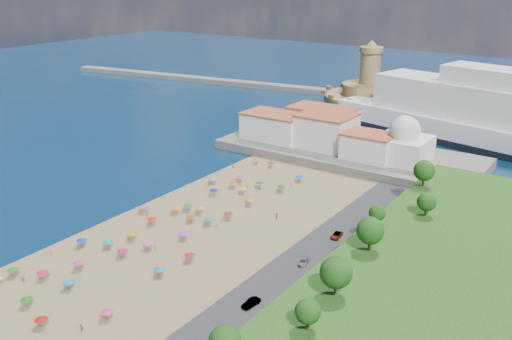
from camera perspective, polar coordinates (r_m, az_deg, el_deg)
The scene contains 11 objects.
ground at distance 148.72m, azimuth -6.78°, elevation -5.27°, with size 700.00×700.00×0.00m, color #071938.
terrace at distance 200.54m, azimuth 9.24°, elevation 1.70°, with size 90.00×36.00×3.00m, color #59544C.
jetty at distance 240.09m, azimuth 8.15°, elevation 4.65°, with size 18.00×70.00×2.40m, color #59544C.
breakwater at distance 328.79m, azimuth -3.74°, elevation 8.85°, with size 200.00×7.00×2.60m, color #59544C.
waterfront_buildings at distance 204.89m, azimuth 6.12°, elevation 4.09°, with size 57.00×29.00×11.00m.
domed_building at distance 189.37m, azimuth 14.55°, elevation 2.62°, with size 16.00×16.00×15.00m.
fortress at distance 265.35m, azimuth 11.16°, elevation 7.12°, with size 40.00×40.00×32.40m.
beach_parasols at distance 142.37m, azimuth -9.81°, elevation -5.66°, with size 32.41×115.14×2.20m.
beachgoers at distance 145.36m, azimuth -8.22°, elevation -5.47°, with size 37.47×93.46×1.86m.
parked_cars at distance 118.66m, azimuth 2.01°, elevation -11.25°, with size 2.55×63.10×1.41m.
hillside_trees at distance 114.79m, azimuth 9.45°, elevation -7.64°, with size 12.34×110.64×7.63m.
Camera 1 is at (90.46, -100.43, 62.05)m, focal length 40.00 mm.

